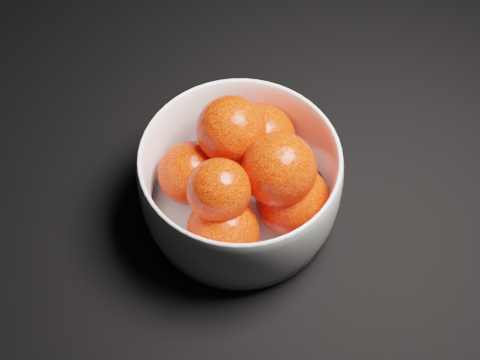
{
  "coord_description": "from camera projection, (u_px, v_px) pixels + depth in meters",
  "views": [
    {
      "loc": [
        -0.28,
        -0.09,
        0.57
      ],
      "look_at": [
        -0.25,
        0.25,
        0.05
      ],
      "focal_mm": 50.0,
      "sensor_mm": 36.0,
      "label": 1
    }
  ],
  "objects": [
    {
      "name": "orange_pile",
      "position": [
        247.0,
        174.0,
        0.62
      ],
      "size": [
        0.16,
        0.17,
        0.11
      ],
      "color": "#FF2A0B",
      "rests_on": "bowl"
    },
    {
      "name": "bowl",
      "position": [
        240.0,
        183.0,
        0.63
      ],
      "size": [
        0.19,
        0.19,
        0.09
      ],
      "rotation": [
        0.0,
        0.0,
        -0.11
      ],
      "color": "white",
      "rests_on": "ground"
    }
  ]
}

